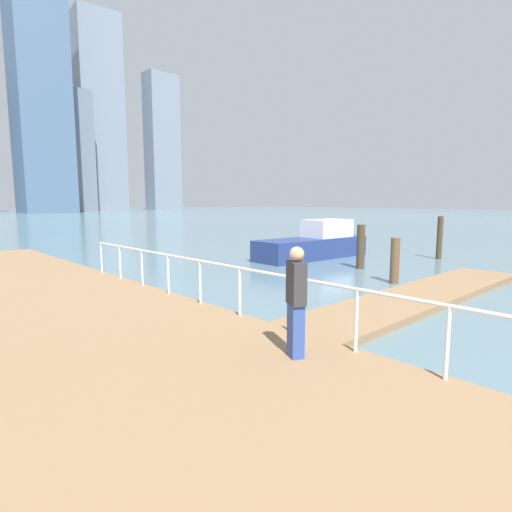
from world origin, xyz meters
TOP-DOWN VIEW (x-y plane):
  - ground_plane at (0.00, 20.00)m, footprint 300.00×300.00m
  - floating_dock at (2.54, 11.77)m, footprint 12.07×2.00m
  - boardwalk_railing at (-3.15, 7.85)m, footprint 0.06×24.91m
  - dock_piling_0 at (6.36, 16.12)m, footprint 0.33×0.33m
  - dock_piling_1 at (4.45, 13.49)m, footprint 0.31×0.31m
  - dock_piling_3 at (11.81, 15.09)m, footprint 0.27×0.27m
  - moored_boat_3 at (7.64, 19.62)m, footprint 6.59×2.25m
  - pedestrian_0 at (-4.04, 10.57)m, footprint 0.36×0.42m
  - skyline_tower_4 at (23.27, 117.28)m, footprint 12.09×12.48m
  - skyline_tower_5 at (35.26, 129.66)m, footprint 7.05×13.45m
  - skyline_tower_6 at (45.79, 136.58)m, footprint 13.75×10.67m
  - skyline_tower_7 at (63.67, 129.85)m, footprint 10.76×6.56m

SIDE VIEW (x-z plane):
  - ground_plane at x=0.00m, z-range 0.00..0.00m
  - floating_dock at x=2.54m, z-range 0.00..0.18m
  - moored_boat_3 at x=7.64m, z-range -0.25..1.67m
  - dock_piling_1 at x=4.45m, z-range 0.00..1.61m
  - dock_piling_0 at x=6.36m, z-range 0.00..1.88m
  - dock_piling_3 at x=11.81m, z-range 0.00..2.13m
  - boardwalk_railing at x=-3.15m, z-range 0.68..1.76m
  - pedestrian_0 at x=-4.04m, z-range 0.44..2.21m
  - skyline_tower_5 at x=35.26m, z-range 0.00..33.16m
  - skyline_tower_7 at x=63.67m, z-range 0.00..43.78m
  - skyline_tower_6 at x=45.79m, z-range 0.00..59.54m
  - skyline_tower_4 at x=23.27m, z-range 0.00..79.92m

